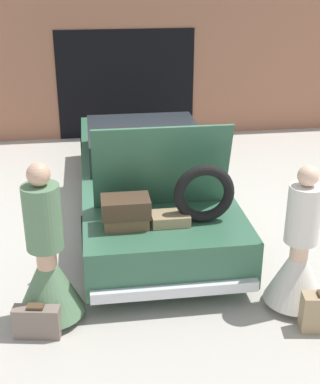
{
  "coord_description": "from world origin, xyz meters",
  "views": [
    {
      "loc": [
        -0.81,
        -7.25,
        3.49
      ],
      "look_at": [
        0.0,
        -1.41,
        0.9
      ],
      "focal_mm": 50.0,
      "sensor_mm": 36.0,
      "label": 1
    }
  ],
  "objects_px": {
    "car": "(147,175)",
    "person_left": "(48,267)",
    "person_right": "(298,259)",
    "suitcase_beside_left_person": "(37,322)"
  },
  "relations": [
    {
      "from": "car",
      "to": "suitcase_beside_left_person",
      "type": "bearing_deg",
      "value": -117.16
    },
    {
      "from": "person_right",
      "to": "suitcase_beside_left_person",
      "type": "xyz_separation_m",
      "value": [
        -2.73,
        -0.15,
        -0.41
      ]
    },
    {
      "from": "person_left",
      "to": "person_right",
      "type": "xyz_separation_m",
      "value": [
        2.6,
        -0.13,
        -0.04
      ]
    },
    {
      "from": "person_left",
      "to": "person_right",
      "type": "relative_size",
      "value": 1.07
    },
    {
      "from": "person_right",
      "to": "suitcase_beside_left_person",
      "type": "distance_m",
      "value": 2.76
    },
    {
      "from": "suitcase_beside_left_person",
      "to": "person_right",
      "type": "bearing_deg",
      "value": 3.17
    },
    {
      "from": "person_right",
      "to": "suitcase_beside_left_person",
      "type": "height_order",
      "value": "person_right"
    },
    {
      "from": "car",
      "to": "person_left",
      "type": "distance_m",
      "value": 2.81
    },
    {
      "from": "car",
      "to": "person_left",
      "type": "relative_size",
      "value": 2.99
    },
    {
      "from": "car",
      "to": "person_left",
      "type": "bearing_deg",
      "value": -117.56
    }
  ]
}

